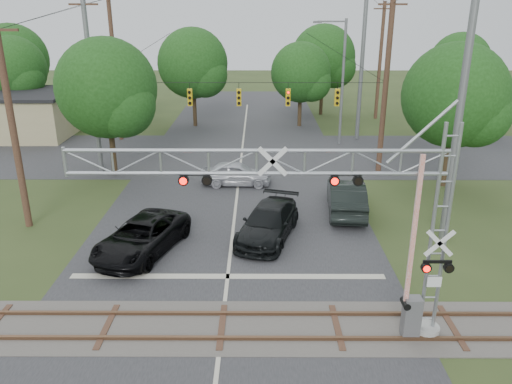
{
  "coord_description": "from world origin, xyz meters",
  "views": [
    {
      "loc": [
        1.25,
        -12.64,
        10.41
      ],
      "look_at": [
        1.16,
        7.5,
        3.01
      ],
      "focal_mm": 35.0,
      "sensor_mm": 36.0,
      "label": 1
    }
  ],
  "objects_px": {
    "traffic_signal_span": "(253,88)",
    "streetlight": "(341,76)",
    "sedan_silver": "(236,173)",
    "crossing_gantry": "(329,209)",
    "pickup_black": "(142,237)",
    "car_dark": "(268,223)"
  },
  "relations": [
    {
      "from": "car_dark",
      "to": "traffic_signal_span",
      "type": "bearing_deg",
      "value": 110.72
    },
    {
      "from": "crossing_gantry",
      "to": "sedan_silver",
      "type": "relative_size",
      "value": 2.76
    },
    {
      "from": "traffic_signal_span",
      "to": "pickup_black",
      "type": "bearing_deg",
      "value": -111.9
    },
    {
      "from": "pickup_black",
      "to": "car_dark",
      "type": "distance_m",
      "value": 5.95
    },
    {
      "from": "traffic_signal_span",
      "to": "car_dark",
      "type": "xyz_separation_m",
      "value": [
        0.81,
        -10.68,
        -4.85
      ]
    },
    {
      "from": "traffic_signal_span",
      "to": "pickup_black",
      "type": "distance_m",
      "value": 14.08
    },
    {
      "from": "sedan_silver",
      "to": "streetlight",
      "type": "bearing_deg",
      "value": -36.29
    },
    {
      "from": "crossing_gantry",
      "to": "streetlight",
      "type": "relative_size",
      "value": 1.23
    },
    {
      "from": "car_dark",
      "to": "sedan_silver",
      "type": "xyz_separation_m",
      "value": [
        -1.86,
        7.73,
        -0.04
      ]
    },
    {
      "from": "pickup_black",
      "to": "crossing_gantry",
      "type": "bearing_deg",
      "value": -21.03
    },
    {
      "from": "car_dark",
      "to": "streetlight",
      "type": "relative_size",
      "value": 0.55
    },
    {
      "from": "crossing_gantry",
      "to": "pickup_black",
      "type": "distance_m",
      "value": 10.36
    },
    {
      "from": "pickup_black",
      "to": "sedan_silver",
      "type": "bearing_deg",
      "value": 85.66
    },
    {
      "from": "crossing_gantry",
      "to": "sedan_silver",
      "type": "bearing_deg",
      "value": 103.07
    },
    {
      "from": "car_dark",
      "to": "sedan_silver",
      "type": "relative_size",
      "value": 1.23
    },
    {
      "from": "car_dark",
      "to": "sedan_silver",
      "type": "bearing_deg",
      "value": 119.91
    },
    {
      "from": "pickup_black",
      "to": "sedan_silver",
      "type": "distance_m",
      "value": 10.09
    },
    {
      "from": "car_dark",
      "to": "streetlight",
      "type": "bearing_deg",
      "value": 87.96
    },
    {
      "from": "streetlight",
      "to": "crossing_gantry",
      "type": "bearing_deg",
      "value": -99.45
    },
    {
      "from": "traffic_signal_span",
      "to": "streetlight",
      "type": "relative_size",
      "value": 1.98
    },
    {
      "from": "sedan_silver",
      "to": "streetlight",
      "type": "distance_m",
      "value": 13.74
    },
    {
      "from": "pickup_black",
      "to": "traffic_signal_span",
      "type": "bearing_deg",
      "value": 86.36
    }
  ]
}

